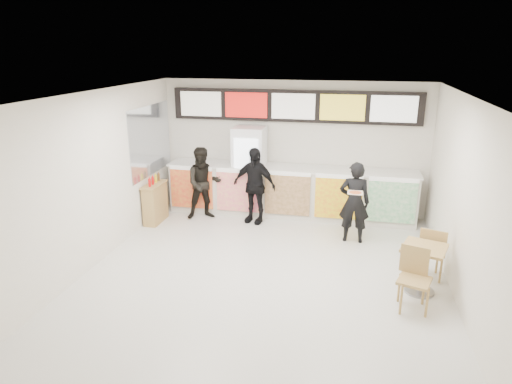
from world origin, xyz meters
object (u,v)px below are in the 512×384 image
(drinks_fridge, at_px, (249,171))
(condiment_ledge, at_px, (155,202))
(customer_main, at_px, (354,202))
(customer_mid, at_px, (254,185))
(cafe_table, at_px, (423,261))
(service_counter, at_px, (290,192))
(customer_left, at_px, (204,183))

(drinks_fridge, height_order, condiment_ledge, drinks_fridge)
(customer_main, relative_size, condiment_ledge, 1.57)
(drinks_fridge, distance_m, customer_mid, 0.63)
(customer_mid, bearing_deg, customer_main, -2.83)
(drinks_fridge, xyz_separation_m, cafe_table, (3.43, -2.99, -0.46))
(condiment_ledge, bearing_deg, service_counter, 19.45)
(drinks_fridge, bearing_deg, condiment_ledge, -151.76)
(customer_mid, bearing_deg, drinks_fridge, 126.17)
(customer_left, bearing_deg, cafe_table, -54.11)
(customer_mid, relative_size, condiment_ledge, 1.61)
(customer_mid, height_order, condiment_ledge, customer_mid)
(customer_left, bearing_deg, service_counter, -8.57)
(customer_left, height_order, customer_mid, customer_mid)
(customer_main, bearing_deg, customer_mid, -16.75)
(drinks_fridge, relative_size, customer_left, 1.24)
(service_counter, distance_m, condiment_ledge, 2.99)
(service_counter, relative_size, customer_left, 3.44)
(customer_main, bearing_deg, cafe_table, 120.26)
(customer_left, relative_size, condiment_ledge, 1.56)
(customer_left, bearing_deg, customer_mid, -24.93)
(customer_main, height_order, customer_left, customer_main)
(service_counter, distance_m, customer_mid, 0.92)
(cafe_table, bearing_deg, condiment_ledge, 177.73)
(service_counter, xyz_separation_m, cafe_table, (2.50, -2.97, -0.03))
(customer_main, xyz_separation_m, cafe_table, (1.07, -1.81, -0.27))
(drinks_fridge, xyz_separation_m, customer_mid, (0.23, -0.56, -0.17))
(condiment_ledge, bearing_deg, cafe_table, -20.36)
(customer_left, distance_m, customer_mid, 1.15)
(service_counter, relative_size, cafe_table, 3.40)
(customer_main, bearing_deg, customer_left, -11.21)
(service_counter, bearing_deg, customer_left, -163.64)
(cafe_table, height_order, condiment_ledge, condiment_ledge)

